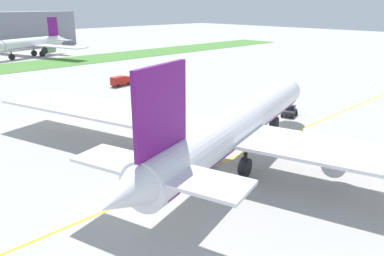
{
  "coord_description": "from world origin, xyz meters",
  "views": [
    {
      "loc": [
        -35.04,
        -29.26,
        21.87
      ],
      "look_at": [
        3.07,
        10.2,
        3.62
      ],
      "focal_mm": 34.98,
      "sensor_mm": 36.0,
      "label": 1
    }
  ],
  "objects_px": {
    "airliner_foreground": "(236,127)",
    "pushback_tug": "(290,111)",
    "ground_crew_marshaller_front": "(226,146)",
    "parked_airliner_far_centre": "(33,44)",
    "ground_crew_wingwalker_starboard": "(172,173)",
    "service_truck_baggage_loader": "(120,81)"
  },
  "relations": [
    {
      "from": "airliner_foreground",
      "to": "service_truck_baggage_loader",
      "type": "relative_size",
      "value": 14.73
    },
    {
      "from": "airliner_foreground",
      "to": "parked_airliner_far_centre",
      "type": "xyz_separation_m",
      "value": [
        26.22,
        134.47,
        -0.17
      ]
    },
    {
      "from": "ground_crew_wingwalker_starboard",
      "to": "parked_airliner_far_centre",
      "type": "bearing_deg",
      "value": 74.76
    },
    {
      "from": "airliner_foreground",
      "to": "service_truck_baggage_loader",
      "type": "distance_m",
      "value": 59.99
    },
    {
      "from": "pushback_tug",
      "to": "ground_crew_wingwalker_starboard",
      "type": "distance_m",
      "value": 37.06
    },
    {
      "from": "airliner_foreground",
      "to": "ground_crew_marshaller_front",
      "type": "height_order",
      "value": "airliner_foreground"
    },
    {
      "from": "service_truck_baggage_loader",
      "to": "ground_crew_wingwalker_starboard",
      "type": "bearing_deg",
      "value": -117.5
    },
    {
      "from": "airliner_foreground",
      "to": "parked_airliner_far_centre",
      "type": "relative_size",
      "value": 1.54
    },
    {
      "from": "pushback_tug",
      "to": "service_truck_baggage_loader",
      "type": "distance_m",
      "value": 49.8
    },
    {
      "from": "pushback_tug",
      "to": "ground_crew_wingwalker_starboard",
      "type": "relative_size",
      "value": 3.54
    },
    {
      "from": "ground_crew_marshaller_front",
      "to": "parked_airliner_far_centre",
      "type": "xyz_separation_m",
      "value": [
        23.62,
        130.58,
        4.45
      ]
    },
    {
      "from": "airliner_foreground",
      "to": "parked_airliner_far_centre",
      "type": "bearing_deg",
      "value": 78.96
    },
    {
      "from": "airliner_foreground",
      "to": "parked_airliner_far_centre",
      "type": "height_order",
      "value": "airliner_foreground"
    },
    {
      "from": "ground_crew_marshaller_front",
      "to": "parked_airliner_far_centre",
      "type": "bearing_deg",
      "value": 79.75
    },
    {
      "from": "airliner_foreground",
      "to": "pushback_tug",
      "type": "bearing_deg",
      "value": 16.12
    },
    {
      "from": "pushback_tug",
      "to": "parked_airliner_far_centre",
      "type": "xyz_separation_m",
      "value": [
        -0.64,
        126.7,
        4.51
      ]
    },
    {
      "from": "airliner_foreground",
      "to": "pushback_tug",
      "type": "height_order",
      "value": "airliner_foreground"
    },
    {
      "from": "ground_crew_marshaller_front",
      "to": "parked_airliner_far_centre",
      "type": "height_order",
      "value": "parked_airliner_far_centre"
    },
    {
      "from": "pushback_tug",
      "to": "ground_crew_marshaller_front",
      "type": "bearing_deg",
      "value": -170.92
    },
    {
      "from": "parked_airliner_far_centre",
      "to": "pushback_tug",
      "type": "bearing_deg",
      "value": -89.71
    },
    {
      "from": "ground_crew_marshaller_front",
      "to": "parked_airliner_far_centre",
      "type": "relative_size",
      "value": 0.03
    },
    {
      "from": "airliner_foreground",
      "to": "ground_crew_marshaller_front",
      "type": "distance_m",
      "value": 6.58
    }
  ]
}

